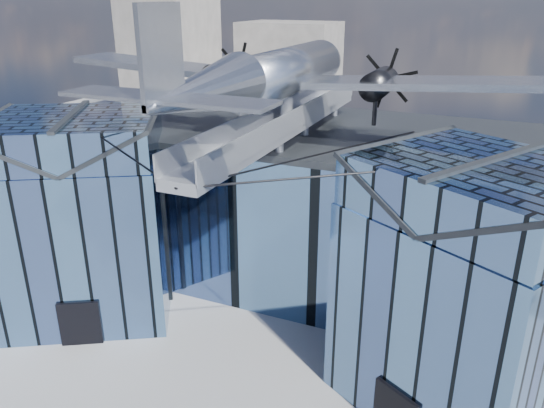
% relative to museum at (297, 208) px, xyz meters
% --- Properties ---
extents(ground_plane, '(120.00, 120.00, 0.00)m').
position_rel_museum_xyz_m(ground_plane, '(-0.00, -5.82, -5.54)').
color(ground_plane, gray).
extents(museum, '(32.88, 24.50, 17.60)m').
position_rel_museum_xyz_m(museum, '(0.00, 0.00, 0.00)').
color(museum, '#4C6E9C').
rests_on(museum, ground).
extents(bg_towers, '(77.00, 24.50, 26.00)m').
position_rel_museum_xyz_m(bg_towers, '(1.45, 44.67, 4.47)').
color(bg_towers, slate).
rests_on(bg_towers, ground).
extents(tree_side_w, '(3.67, 3.67, 4.99)m').
position_rel_museum_xyz_m(tree_side_w, '(-20.10, 6.39, -2.16)').
color(tree_side_w, '#362415').
rests_on(tree_side_w, ground).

